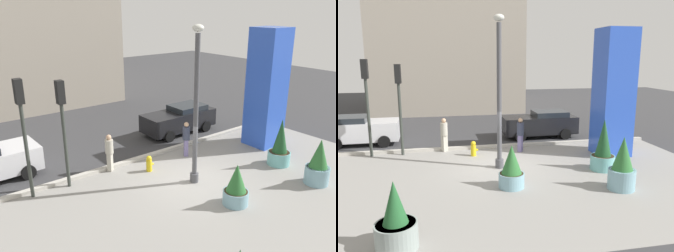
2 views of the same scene
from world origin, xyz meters
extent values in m
plane|color=#38383A|center=(0.00, 4.00, 0.00)|extent=(60.00, 60.00, 0.00)
cube|color=gray|center=(0.00, -2.00, 0.00)|extent=(18.00, 10.00, 0.02)
cube|color=#B7B2A8|center=(0.00, 3.12, 0.08)|extent=(18.00, 0.24, 0.16)
cylinder|color=#4C4C51|center=(0.02, -0.17, 0.20)|extent=(0.36, 0.36, 0.40)
cylinder|color=#4C4C51|center=(0.02, -0.17, 3.06)|extent=(0.20, 0.20, 6.13)
ellipsoid|color=silver|center=(0.02, -0.17, 6.31)|extent=(0.44, 0.44, 0.28)
cube|color=blue|center=(5.81, 0.87, 3.05)|extent=(1.55, 1.55, 6.10)
cylinder|color=#6BB2B2|center=(4.30, -1.28, 0.32)|extent=(1.03, 1.03, 0.64)
cylinder|color=#382819|center=(4.30, -1.28, 0.62)|extent=(0.95, 0.95, 0.04)
cone|color=#1E4C28|center=(4.30, -1.28, 1.43)|extent=(0.69, 0.69, 1.58)
cylinder|color=#7AA8B7|center=(0.06, -2.44, 0.28)|extent=(0.96, 0.96, 0.56)
cylinder|color=#382819|center=(0.06, -2.44, 0.54)|extent=(0.88, 0.88, 0.04)
cone|color=#2D6B33|center=(0.06, -2.44, 1.09)|extent=(0.76, 0.76, 1.07)
cylinder|color=gray|center=(-3.64, -5.80, 0.35)|extent=(1.07, 1.07, 0.71)
cylinder|color=#382819|center=(-3.64, -5.80, 0.69)|extent=(0.98, 0.98, 0.04)
cone|color=#235B2D|center=(-3.64, -5.80, 1.26)|extent=(0.63, 0.63, 1.11)
cylinder|color=#7AA8B7|center=(3.97, -3.39, 0.38)|extent=(0.99, 0.99, 0.76)
cylinder|color=#382819|center=(3.97, -3.39, 0.74)|extent=(0.91, 0.91, 0.04)
cone|color=#2D6B33|center=(3.97, -3.39, 1.37)|extent=(0.75, 0.75, 1.21)
cylinder|color=gold|center=(-0.92, 1.83, 0.28)|extent=(0.26, 0.26, 0.55)
sphere|color=gold|center=(-0.92, 1.83, 0.63)|extent=(0.24, 0.24, 0.24)
cylinder|color=gold|center=(-0.75, 1.83, 0.30)|extent=(0.12, 0.10, 0.10)
cylinder|color=#333833|center=(-4.33, 2.69, 1.77)|extent=(0.14, 0.14, 3.54)
cube|color=black|center=(-4.33, 2.69, 3.99)|extent=(0.28, 0.32, 0.90)
sphere|color=red|center=(-4.33, 2.86, 3.99)|extent=(0.18, 0.18, 0.18)
cylinder|color=#333833|center=(-5.80, 2.75, 1.88)|extent=(0.14, 0.14, 3.77)
cube|color=black|center=(-5.80, 2.75, 4.22)|extent=(0.28, 0.32, 0.90)
sphere|color=yellow|center=(-5.80, 2.92, 4.22)|extent=(0.18, 0.18, 0.18)
cube|color=silver|center=(-6.67, 5.28, 0.78)|extent=(3.92, 2.00, 1.02)
cube|color=#1E2328|center=(-7.25, 5.27, 1.44)|extent=(1.79, 1.71, 0.30)
cylinder|color=black|center=(-5.50, 6.26, 0.32)|extent=(0.65, 0.24, 0.64)
cylinder|color=black|center=(-5.45, 4.37, 0.32)|extent=(0.65, 0.24, 0.64)
cylinder|color=black|center=(-7.90, 6.20, 0.32)|extent=(0.65, 0.24, 0.64)
cube|color=black|center=(3.38, 5.01, 0.77)|extent=(4.41, 1.78, 1.00)
cube|color=#1E2328|center=(4.04, 5.01, 1.42)|extent=(1.99, 1.55, 0.30)
cylinder|color=black|center=(2.03, 4.12, 0.32)|extent=(0.64, 0.22, 0.64)
cylinder|color=black|center=(2.01, 5.87, 0.32)|extent=(0.64, 0.22, 0.64)
cylinder|color=black|center=(4.75, 4.15, 0.32)|extent=(0.64, 0.22, 0.64)
cylinder|color=black|center=(4.74, 5.89, 0.32)|extent=(0.64, 0.22, 0.64)
cube|color=slate|center=(1.52, 2.14, 0.43)|extent=(0.32, 0.34, 0.87)
cylinder|color=#33384C|center=(1.52, 2.14, 1.19)|extent=(0.50, 0.50, 0.65)
sphere|color=tan|center=(1.52, 2.14, 1.63)|extent=(0.23, 0.23, 0.23)
cube|color=#B2AD9E|center=(-2.28, 2.93, 0.43)|extent=(0.34, 0.33, 0.86)
cylinder|color=#B2AD9E|center=(-2.28, 2.93, 1.18)|extent=(0.51, 0.51, 0.64)
sphere|color=tan|center=(-2.28, 2.93, 1.62)|extent=(0.23, 0.23, 0.23)
camera|label=1|loc=(-9.03, -10.10, 7.11)|focal=37.73mm
camera|label=2|loc=(-2.44, -13.80, 4.77)|focal=35.48mm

